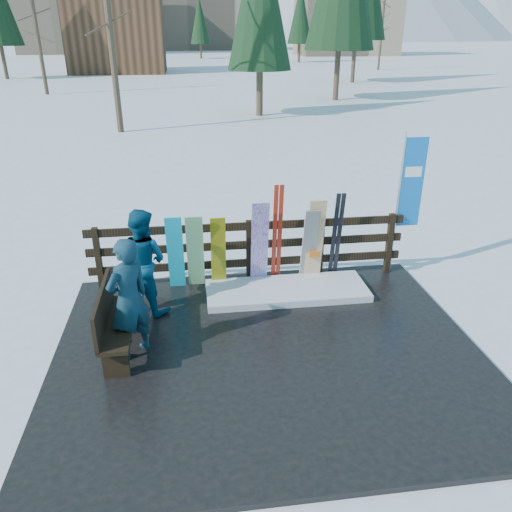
{
  "coord_description": "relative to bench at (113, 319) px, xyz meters",
  "views": [
    {
      "loc": [
        -0.97,
        -5.85,
        4.22
      ],
      "look_at": [
        -0.04,
        1.0,
        1.1
      ],
      "focal_mm": 35.0,
      "sensor_mm": 36.0,
      "label": 1
    }
  ],
  "objects": [
    {
      "name": "ground",
      "position": [
        2.13,
        -0.27,
        -0.6
      ],
      "size": [
        700.0,
        700.0,
        0.0
      ],
      "primitive_type": "plane",
      "color": "white",
      "rests_on": "ground"
    },
    {
      "name": "deck",
      "position": [
        2.13,
        -0.27,
        -0.56
      ],
      "size": [
        6.0,
        5.0,
        0.08
      ],
      "primitive_type": "cube",
      "color": "black",
      "rests_on": "ground"
    },
    {
      "name": "fence",
      "position": [
        2.13,
        1.93,
        0.14
      ],
      "size": [
        5.6,
        0.1,
        1.15
      ],
      "color": "black",
      "rests_on": "deck"
    },
    {
      "name": "snow_patch",
      "position": [
        2.71,
        1.33,
        -0.46
      ],
      "size": [
        2.76,
        1.0,
        0.12
      ],
      "primitive_type": "cube",
      "color": "white",
      "rests_on": "deck"
    },
    {
      "name": "bench",
      "position": [
        0.0,
        0.0,
        0.0
      ],
      "size": [
        0.41,
        1.5,
        0.97
      ],
      "color": "black",
      "rests_on": "deck"
    },
    {
      "name": "snowboard_0",
      "position": [
        0.85,
        1.71,
        0.19
      ],
      "size": [
        0.28,
        0.37,
        1.42
      ],
      "primitive_type": "cube",
      "rotation": [
        0.24,
        0.0,
        0.0
      ],
      "color": "#0FD2F8",
      "rests_on": "deck"
    },
    {
      "name": "snowboard_1",
      "position": [
        1.18,
        1.71,
        0.19
      ],
      "size": [
        0.29,
        0.41,
        1.42
      ],
      "primitive_type": "cube",
      "rotation": [
        0.27,
        0.0,
        0.0
      ],
      "color": "white",
      "rests_on": "deck"
    },
    {
      "name": "snowboard_2",
      "position": [
        1.57,
        1.71,
        0.16
      ],
      "size": [
        0.25,
        0.22,
        1.34
      ],
      "primitive_type": "cube",
      "rotation": [
        0.15,
        0.0,
        0.0
      ],
      "color": "#FFE80A",
      "rests_on": "deck"
    },
    {
      "name": "snowboard_3",
      "position": [
        2.29,
        1.71,
        0.28
      ],
      "size": [
        0.29,
        0.29,
        1.58
      ],
      "primitive_type": "cube",
      "rotation": [
        0.17,
        0.0,
        0.0
      ],
      "color": "silver",
      "rests_on": "deck"
    },
    {
      "name": "snowboard_4",
      "position": [
        3.16,
        1.71,
        0.19
      ],
      "size": [
        0.25,
        0.36,
        1.42
      ],
      "primitive_type": "cube",
      "rotation": [
        0.23,
        0.0,
        0.0
      ],
      "color": "black",
      "rests_on": "deck"
    },
    {
      "name": "snowboard_5",
      "position": [
        3.26,
        1.71,
        0.27
      ],
      "size": [
        0.29,
        0.27,
        1.58
      ],
      "primitive_type": "cube",
      "rotation": [
        0.15,
        0.0,
        0.0
      ],
      "color": "silver",
      "rests_on": "deck"
    },
    {
      "name": "ski_pair_a",
      "position": [
        2.6,
        1.78,
        0.41
      ],
      "size": [
        0.16,
        0.26,
        1.85
      ],
      "color": "red",
      "rests_on": "deck"
    },
    {
      "name": "ski_pair_b",
      "position": [
        3.67,
        1.78,
        0.32
      ],
      "size": [
        0.17,
        0.26,
        1.66
      ],
      "color": "black",
      "rests_on": "deck"
    },
    {
      "name": "rental_flag",
      "position": [
        4.99,
        1.98,
        1.09
      ],
      "size": [
        0.45,
        0.04,
        2.6
      ],
      "color": "silver",
      "rests_on": "deck"
    },
    {
      "name": "person_front",
      "position": [
        0.26,
        -0.11,
        0.36
      ],
      "size": [
        0.75,
        0.74,
        1.74
      ],
      "primitive_type": "imported",
      "rotation": [
        0.0,
        0.0,
        3.87
      ],
      "color": "#1A4B55",
      "rests_on": "deck"
    },
    {
      "name": "person_back",
      "position": [
        0.35,
        1.13,
        0.34
      ],
      "size": [
        1.05,
        0.99,
        1.71
      ],
      "primitive_type": "imported",
      "rotation": [
        0.0,
        0.0,
        2.59
      ],
      "color": "navy",
      "rests_on": "deck"
    },
    {
      "name": "resort_buildings",
      "position": [
        3.16,
        115.14,
        9.21
      ],
      "size": [
        73.0,
        87.6,
        22.6
      ],
      "color": "tan",
      "rests_on": "ground"
    },
    {
      "name": "trees",
      "position": [
        5.14,
        47.34,
        5.51
      ],
      "size": [
        42.28,
        68.77,
        14.1
      ],
      "color": "#382B1E",
      "rests_on": "ground"
    }
  ]
}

